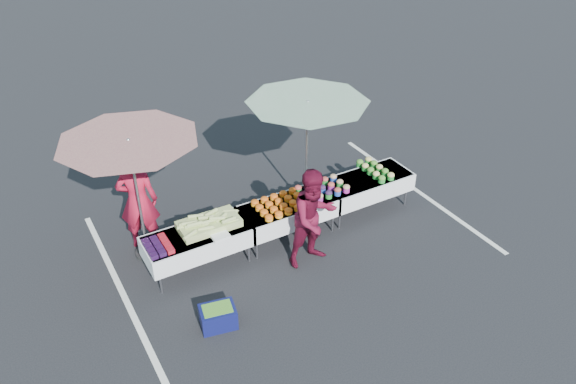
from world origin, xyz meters
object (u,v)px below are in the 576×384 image
vendor (138,201)px  storage_bin (218,316)px  table_right (366,185)px  umbrella_left (130,151)px  umbrella_right (307,111)px  table_left (198,241)px  customer (314,218)px  table_center (288,211)px

vendor → storage_bin: vendor is taller
vendor → table_right: bearing=-172.1°
umbrella_left → umbrella_right: umbrella_left is taller
table_left → umbrella_left: 1.91m
table_right → customer: 1.98m
umbrella_left → umbrella_right: size_ratio=0.87×
customer → umbrella_right: (0.76, 1.49, 1.22)m
vendor → customer: size_ratio=1.05×
customer → umbrella_right: umbrella_right is taller
vendor → umbrella_right: size_ratio=0.68×
table_center → customer: 0.90m
vendor → umbrella_right: umbrella_right is taller
customer → umbrella_left: umbrella_left is taller
table_right → vendor: bearing=165.0°
table_center → umbrella_right: 1.88m
table_left → table_right: bearing=0.0°
table_left → storage_bin: size_ratio=3.01×
vendor → umbrella_right: (3.24, -0.47, 1.18)m
table_left → customer: customer is taller
umbrella_left → table_right: bearing=-10.5°
customer → storage_bin: customer is taller
table_center → umbrella_right: umbrella_right is taller
umbrella_right → storage_bin: 4.08m
vendor → table_left: bearing=142.4°
umbrella_right → table_center: bearing=-140.4°
table_center → vendor: bearing=155.1°
table_center → storage_bin: (-2.09, -1.44, -0.40)m
umbrella_right → storage_bin: umbrella_right is taller
table_left → storage_bin: bearing=-101.5°
storage_bin → vendor: bearing=109.3°
umbrella_right → umbrella_left: bearing=177.6°
table_center → umbrella_left: bearing=162.3°
table_right → vendor: vendor is taller
table_center → vendor: vendor is taller
umbrella_left → storage_bin: (0.41, -2.24, -1.98)m
table_left → table_right: same height
table_center → umbrella_right: (0.80, 0.66, 1.57)m
table_left → umbrella_left: umbrella_left is taller
table_left → vendor: vendor is taller
vendor → customer: (2.48, -1.96, -0.04)m
table_right → storage_bin: bearing=-159.7°
table_left → table_center: 1.80m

